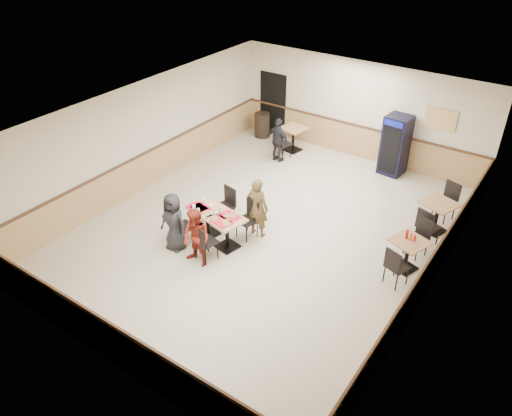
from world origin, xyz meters
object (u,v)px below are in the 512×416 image
Objects in this scene: diner_woman_left at (174,222)px; pepsi_cooler at (395,145)px; diner_man_opposite at (258,207)px; back_table at (293,135)px; side_table_near at (408,250)px; side_table_far at (437,212)px; main_table at (217,223)px; diner_woman_right at (196,238)px; lone_diner at (278,140)px; trash_bin at (262,125)px.

diner_woman_left is 0.81× the size of pepsi_cooler.
diner_man_opposite is 1.79× the size of back_table.
side_table_far reaches higher than side_table_near.
main_table is 1.01m from diner_woman_left.
back_table is at bearing 105.69° from diner_woman_right.
diner_man_opposite is at bearing -101.60° from pepsi_cooler.
back_table is (-1.70, 4.47, -0.24)m from diner_man_opposite.
diner_woman_left is at bearing 103.55° from lone_diner.
main_table is 1.75× the size of side_table_near.
diner_woman_right is 7.05m from trash_bin.
pepsi_cooler reaches higher than side_table_near.
pepsi_cooler reaches higher than diner_woman_left.
side_table_far is (3.95, 4.30, -0.17)m from diner_woman_right.
diner_woman_right is 1.70× the size of trash_bin.
lone_diner is 1.46× the size of side_table_far.
main_table is at bearing 105.09° from diner_woman_right.
main_table is 5.35m from back_table.
diner_woman_right reaches higher than side_table_near.
pepsi_cooler is (3.18, 0.39, 0.36)m from back_table.
main_table is 0.97m from diner_woman_right.
trash_bin is at bearing -59.32° from diner_man_opposite.
side_table_near is (5.13, -2.79, -0.20)m from lone_diner.
main_table is 0.88× the size of pepsi_cooler.
lone_diner is 1.56× the size of side_table_near.
side_table_far is at bearing 40.97° from diner_woman_left.
side_table_near is (4.70, 2.32, -0.22)m from diner_woman_left.
side_table_near is at bearing 36.85° from diner_woman_right.
back_table is (-1.07, 5.24, 0.01)m from main_table.
lone_diner is (-1.07, 4.34, 0.18)m from main_table.
diner_woman_right is 1.63× the size of back_table.
trash_bin reaches higher than side_table_near.
diner_woman_right is (0.18, -0.93, 0.18)m from main_table.
pepsi_cooler is at bearing 66.82° from diner_woman_left.
lone_diner is at bearing -66.87° from diner_man_opposite.
diner_woman_left reaches higher than side_table_near.
back_table reaches higher than main_table.
side_table_far is 0.54× the size of pepsi_cooler.
main_table is 6.02m from pepsi_cooler.
side_table_near is 4.54m from pepsi_cooler.
main_table reaches higher than side_table_near.
side_table_far is at bearing -145.69° from diner_man_opposite.
side_table_near is at bearing -91.92° from side_table_far.
side_table_far is at bearing -43.02° from pepsi_cooler.
back_table is at bearing -81.33° from lone_diner.
trash_bin reaches higher than main_table.
trash_bin is (-1.43, 1.25, -0.29)m from lone_diner.
pepsi_cooler is at bearing -109.20° from diner_man_opposite.
diner_woman_right is 6.84m from pepsi_cooler.
diner_man_opposite is 1.10× the size of lone_diner.
lone_diner is at bearing 169.36° from side_table_far.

